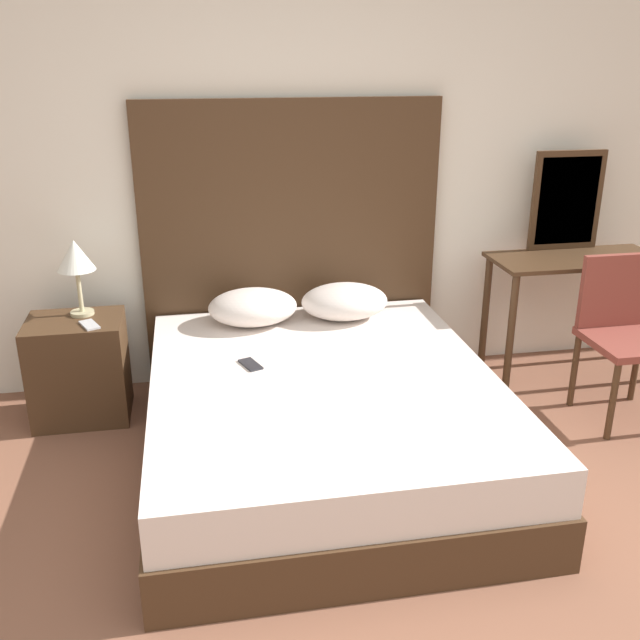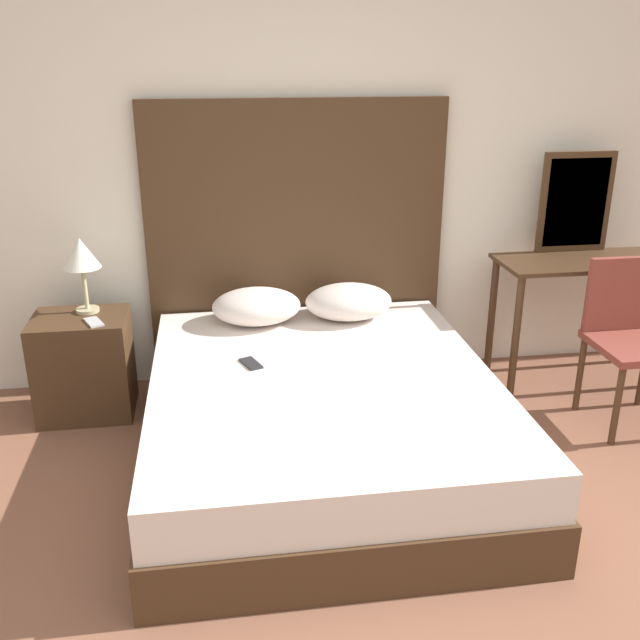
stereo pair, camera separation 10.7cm
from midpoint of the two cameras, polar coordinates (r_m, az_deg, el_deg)
The scene contains 12 objects.
wall_back at distance 4.25m, azimuth -0.06°, elevation 12.96°, with size 10.00×0.06×2.70m.
bed at distance 3.54m, azimuth 1.12°, elevation -7.94°, with size 1.67×2.01×0.46m.
headboard at distance 4.26m, azimuth -1.14°, elevation 6.00°, with size 1.76×0.05×1.68m.
pillow_left at distance 4.06m, azimuth -4.35°, elevation 1.10°, with size 0.50×0.39×0.20m.
pillow_right at distance 4.13m, azimuth 3.04°, elevation 1.48°, with size 0.50×0.39×0.20m.
phone_on_bed at distance 3.56m, azimuth -4.69°, elevation -3.49°, with size 0.12×0.17×0.01m.
nightstand at distance 4.17m, azimuth -17.64°, elevation -3.48°, with size 0.51×0.41×0.57m.
table_lamp at distance 4.04m, azimuth -17.85°, elevation 4.87°, with size 0.20×0.20×0.42m.
phone_on_nightstand at distance 3.95m, azimuth -16.91°, elevation -0.16°, with size 0.13×0.17×0.01m.
vanity_desk at distance 4.56m, azimuth 20.87°, elevation 2.83°, with size 1.02×0.45×0.77m.
vanity_mirror at distance 4.62m, azimuth 20.40°, elevation 8.82°, with size 0.45×0.03×0.60m.
chair at distance 4.20m, azimuth 24.30°, elevation -0.74°, with size 0.45×0.45×0.89m.
Camera 2 is at (-0.57, -1.57, 1.94)m, focal length 40.00 mm.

